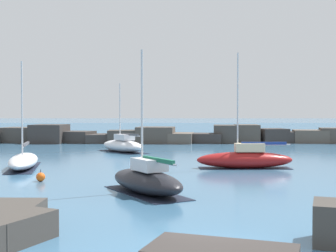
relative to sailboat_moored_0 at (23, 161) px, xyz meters
name	(u,v)px	position (x,y,z in m)	size (l,w,h in m)	color
open_sea_beyond	(179,128)	(12.97, 89.76, -0.56)	(400.00, 116.00, 0.01)	#2D5B7F
breakwater_jetty	(180,136)	(12.47, 29.69, 0.39)	(65.76, 6.95, 2.56)	#423D38
foreground_rocks	(134,236)	(10.37, -21.57, -0.05)	(20.06, 8.26, 1.45)	#4C443D
sailboat_moored_0	(23,161)	(0.00, 0.00, 0.00)	(3.61, 8.42, 8.13)	white
sailboat_moored_2	(123,145)	(6.08, 14.53, 0.16)	(6.31, 7.14, 7.41)	white
sailboat_moored_3	(245,159)	(17.07, 0.06, 0.17)	(7.42, 2.08, 8.84)	maroon
sailboat_moored_4	(147,180)	(10.14, -11.05, 0.14)	(5.29, 6.73, 7.67)	black
mooring_buoy_orange_near	(41,177)	(3.31, -6.92, -0.28)	(0.56, 0.56, 0.76)	#EA5914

